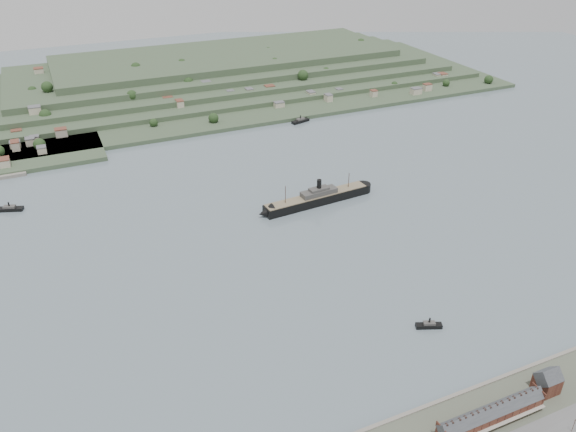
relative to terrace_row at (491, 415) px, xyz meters
name	(u,v)px	position (x,y,z in m)	size (l,w,h in m)	color
ground	(335,241)	(10.00, 168.02, -6.84)	(1400.00, 1400.00, 0.00)	slate
terrace_row	(491,415)	(0.00, 0.00, 0.00)	(55.60, 9.80, 11.07)	#4B231A
gabled_building	(547,381)	(37.50, 4.02, 1.34)	(10.40, 10.18, 14.09)	#4B231A
far_peninsula	(208,77)	(37.91, 561.12, 5.04)	(760.00, 309.00, 30.00)	#3E5337
steamship	(314,199)	(20.44, 222.55, -2.38)	(100.83, 19.22, 24.18)	black
tugboat	(429,325)	(15.31, 66.28, -5.23)	(15.08, 9.06, 6.60)	black
ferry_west	(10,209)	(-197.68, 307.54, -5.09)	(20.12, 11.40, 7.28)	black
ferry_east	(300,121)	(88.25, 393.02, -4.98)	(21.39, 10.85, 7.73)	black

